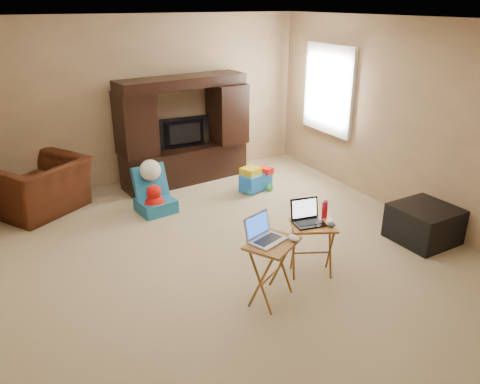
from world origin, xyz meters
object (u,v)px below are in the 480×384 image
tray_table_left (271,271)px  mouse_right (331,224)px  recliner (41,187)px  television (185,134)px  laptop_left (268,230)px  entertainment_center (184,131)px  ottoman (424,224)px  tray_table_right (312,249)px  mouse_left (294,238)px  water_bottle (325,210)px  push_toy (256,178)px  plush_toy (155,200)px  laptop_right (310,213)px  child_rocker (155,190)px

tray_table_left → mouse_right: mouse_right is taller
recliner → television: bearing=151.0°
television → laptop_left: television is taller
entertainment_center → tray_table_left: size_ratio=3.21×
ottoman → laptop_left: bearing=-176.1°
tray_table_right → mouse_left: (-0.42, -0.27, 0.36)m
recliner → ottoman: size_ratio=1.66×
ottoman → water_bottle: water_bottle is taller
television → mouse_left: (-0.28, -3.40, -0.13)m
push_toy → ottoman: 2.52m
plush_toy → tray_table_right: bearing=-65.9°
plush_toy → tray_table_right: tray_table_right is taller
television → ottoman: size_ratio=1.24×
water_bottle → mouse_left: bearing=-150.4°
recliner → laptop_right: 3.73m
entertainment_center → mouse_right: (0.27, -3.30, -0.22)m
plush_toy → tray_table_left: (0.37, -2.38, 0.10)m
television → plush_toy: television is taller
television → tray_table_left: bearing=83.9°
tray_table_left → laptop_left: (-0.03, 0.03, 0.43)m
push_toy → water_bottle: size_ratio=2.86×
plush_toy → water_bottle: water_bottle is taller
entertainment_center → ottoman: 3.69m
push_toy → tray_table_right: 2.40m
tray_table_right → laptop_right: laptop_right is taller
push_toy → water_bottle: 2.32m
ottoman → tray_table_left: 2.25m
push_toy → tray_table_left: bearing=-136.7°
television → ottoman: bearing=121.3°
child_rocker → ottoman: 3.43m
recliner → mouse_right: bearing=95.0°
television → child_rocker: bearing=49.4°
push_toy → ottoman: size_ratio=0.76×
recliner → tray_table_right: recliner is taller
television → laptop_right: 3.11m
recliner → mouse_left: size_ratio=8.77×
child_rocker → tray_table_left: (0.33, -2.46, 0.00)m
mouse_right → plush_toy: bearing=115.7°
child_rocker → laptop_right: 2.44m
entertainment_center → ottoman: size_ratio=2.99×
tray_table_left → laptop_left: 0.43m
tray_table_left → plush_toy: bearing=68.2°
water_bottle → mouse_right: bearing=-107.7°
push_toy → laptop_right: laptop_right is taller
recliner → laptop_right: (2.25, -2.96, 0.34)m
push_toy → laptop_left: bearing=-137.5°
entertainment_center → ottoman: (1.76, -3.19, -0.60)m
laptop_left → water_bottle: laptop_left is taller
tray_table_right → laptop_left: size_ratio=1.77×
entertainment_center → television: (-0.00, -0.04, -0.03)m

